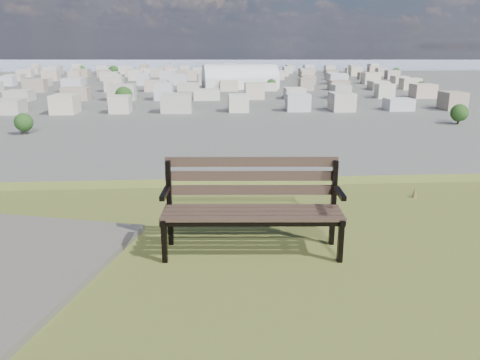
{
  "coord_description": "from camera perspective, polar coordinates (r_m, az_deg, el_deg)",
  "views": [
    {
      "loc": [
        -0.79,
        -3.56,
        27.28
      ],
      "look_at": [
        -0.33,
        3.34,
        25.3
      ],
      "focal_mm": 35.0,
      "sensor_mm": 36.0,
      "label": 1
    }
  ],
  "objects": [
    {
      "name": "park_bench",
      "position": [
        5.3,
        1.46,
        -2.56
      ],
      "size": [
        2.04,
        0.77,
        1.05
      ],
      "rotation": [
        0.0,
        0.0,
        -0.06
      ],
      "color": "#3B2A22",
      "rests_on": "hilltop_mesa"
    },
    {
      "name": "city_blocks",
      "position": [
        398.71,
        -3.85,
        12.51
      ],
      "size": [
        395.0,
        361.0,
        7.0
      ],
      "color": "beige",
      "rests_on": "ground"
    },
    {
      "name": "city_trees",
      "position": [
        324.35,
        -8.58,
        11.82
      ],
      "size": [
        406.52,
        387.2,
        9.98
      ],
      "color": "#34291A",
      "rests_on": "ground"
    },
    {
      "name": "bay_water",
      "position": [
        903.97,
        -3.95,
        14.2
      ],
      "size": [
        2400.0,
        700.0,
        0.12
      ],
      "primitive_type": "cube",
      "color": "#93A1BB",
      "rests_on": "ground"
    },
    {
      "name": "grass_tufts",
      "position": [
        3.85,
        7.03,
        -18.3
      ],
      "size": [
        12.49,
        7.38,
        0.28
      ],
      "color": "brown",
      "rests_on": "hilltop_mesa"
    },
    {
      "name": "far_hills",
      "position": [
        1407.77,
        -6.58,
        15.79
      ],
      "size": [
        2050.0,
        340.0,
        60.0
      ],
      "color": "#848EA5",
      "rests_on": "ground"
    },
    {
      "name": "arena",
      "position": [
        322.92,
        -0.01,
        11.99
      ],
      "size": [
        52.06,
        27.66,
        20.95
      ],
      "rotation": [
        0.0,
        0.0,
        0.14
      ],
      "color": "silver",
      "rests_on": "ground"
    }
  ]
}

